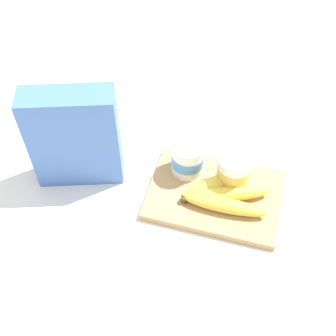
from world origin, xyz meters
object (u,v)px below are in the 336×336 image
banana_bunch (223,194)px  yogurt_cup_back (233,171)px  cereal_box (75,138)px  cutting_board (215,195)px  yogurt_cup_front (188,158)px

banana_bunch → yogurt_cup_back: bearing=76.6°
cereal_box → banana_bunch: cereal_box is taller
cutting_board → banana_bunch: banana_bunch is taller
cutting_board → yogurt_cup_back: (0.03, 0.03, 0.05)m
cutting_board → banana_bunch: size_ratio=1.51×
cutting_board → yogurt_cup_front: (-0.08, 0.05, 0.05)m
cutting_board → cereal_box: cereal_box is taller
yogurt_cup_front → yogurt_cup_back: size_ratio=0.91×
cutting_board → cereal_box: 0.33m
yogurt_cup_back → banana_bunch: size_ratio=0.47×
cutting_board → yogurt_cup_back: bearing=48.8°
cereal_box → yogurt_cup_back: 0.35m
cutting_board → cereal_box: size_ratio=1.18×
yogurt_cup_front → banana_bunch: yogurt_cup_front is taller
cereal_box → yogurt_cup_back: (0.34, 0.05, -0.06)m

